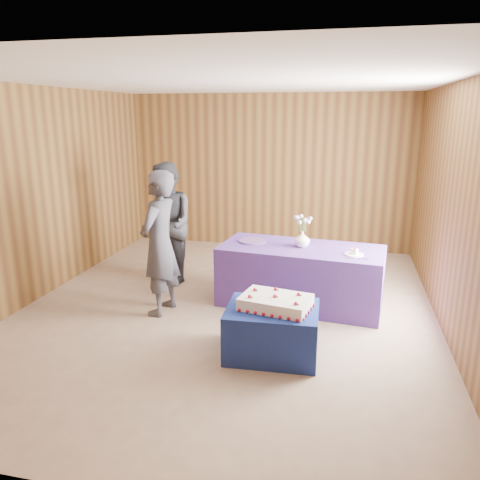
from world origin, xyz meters
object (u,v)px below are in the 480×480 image
(guest_right, at_px, (167,224))
(sheet_cake, at_px, (276,302))
(serving_table, at_px, (301,276))
(cake_table, at_px, (272,331))
(vase, at_px, (302,239))
(guest_left, at_px, (160,244))

(guest_right, bearing_deg, sheet_cake, 2.08)
(serving_table, distance_m, sheet_cake, 1.38)
(sheet_cake, xyz_separation_m, guest_right, (-1.80, 1.74, 0.30))
(cake_table, height_order, vase, vase)
(cake_table, bearing_deg, guest_left, 150.78)
(sheet_cake, distance_m, guest_right, 2.53)
(cake_table, distance_m, sheet_cake, 0.31)
(cake_table, bearing_deg, guest_right, 132.90)
(serving_table, relative_size, guest_right, 1.16)
(guest_right, bearing_deg, vase, 35.41)
(guest_left, distance_m, guest_right, 1.05)
(cake_table, distance_m, serving_table, 1.39)
(guest_left, bearing_deg, sheet_cake, 70.48)
(serving_table, bearing_deg, guest_left, -152.40)
(serving_table, relative_size, sheet_cake, 2.61)
(sheet_cake, distance_m, guest_left, 1.70)
(serving_table, bearing_deg, sheet_cake, -88.54)
(vase, bearing_deg, sheet_cake, -94.82)
(vase, bearing_deg, serving_table, -96.63)
(sheet_cake, bearing_deg, guest_right, 146.75)
(guest_right, bearing_deg, serving_table, 34.98)
(sheet_cake, xyz_separation_m, guest_left, (-1.50, 0.73, 0.31))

